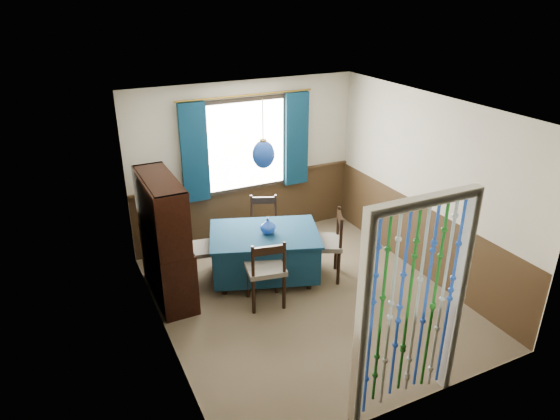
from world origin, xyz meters
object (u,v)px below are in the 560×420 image
chair_near (266,270)px  chair_far (264,225)px  pendant_lamp (263,154)px  sideboard (166,256)px  vase_sideboard (162,221)px  bowl_shelf (171,222)px  chair_left (200,249)px  dining_table (265,251)px  chair_right (326,243)px  vase_table (268,226)px

chair_near → chair_far: size_ratio=1.06×
pendant_lamp → chair_far: bearing=66.9°
sideboard → vase_sideboard: sideboard is taller
bowl_shelf → vase_sideboard: 0.62m
chair_far → vase_sideboard: bearing=28.3°
chair_near → chair_left: 1.08m
dining_table → sideboard: bearing=-168.1°
bowl_shelf → pendant_lamp: bearing=2.9°
chair_right → chair_left: bearing=93.5°
chair_near → bowl_shelf: bearing=162.7°
chair_far → chair_near: bearing=90.4°
chair_far → vase_table: 0.78m
chair_right → pendant_lamp: (-0.77, 0.34, 1.28)m
sideboard → pendant_lamp: size_ratio=1.85×
vase_sideboard → pendant_lamp: bearing=-22.4°
bowl_shelf → dining_table: bearing=2.9°
pendant_lamp → bowl_shelf: 1.41m
chair_left → bowl_shelf: (-0.43, -0.40, 0.67)m
bowl_shelf → chair_near: bearing=-27.8°
bowl_shelf → vase_sideboard: (0.00, 0.57, -0.23)m
sideboard → vase_table: sideboard is taller
chair_right → bowl_shelf: (-2.02, 0.28, 0.62)m
pendant_lamp → bowl_shelf: bearing=-177.1°
chair_left → dining_table: bearing=76.9°
chair_near → vase_table: (0.29, 0.56, 0.29)m
chair_left → pendant_lamp: bearing=76.9°
chair_near → dining_table: bearing=77.8°
dining_table → chair_left: size_ratio=1.93×
chair_far → chair_right: (0.50, -0.98, 0.04)m
chair_far → vase_sideboard: size_ratio=4.75×
chair_left → sideboard: 0.52m
chair_right → vase_sideboard: 2.22m
chair_right → chair_near: bearing=130.2°
dining_table → bowl_shelf: 1.44m
chair_near → vase_table: size_ratio=4.75×
sideboard → chair_right: bearing=-14.2°
chair_left → bowl_shelf: 0.89m
chair_left → sideboard: sideboard is taller
chair_left → vase_table: bearing=76.3°
dining_table → chair_right: (0.77, -0.34, 0.11)m
chair_right → bowl_shelf: 2.13m
dining_table → chair_left: 0.88m
sideboard → bowl_shelf: (0.06, -0.23, 0.57)m
chair_right → sideboard: (-2.08, 0.51, 0.05)m
dining_table → chair_near: bearing=-93.4°
dining_table → vase_table: (0.04, -0.03, 0.39)m
chair_far → bowl_shelf: 1.80m
chair_far → bowl_shelf: size_ratio=4.27×
chair_left → pendant_lamp: pendant_lamp is taller
chair_near → vase_sideboard: 1.54m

